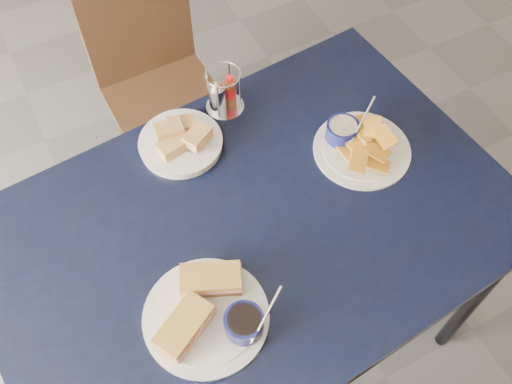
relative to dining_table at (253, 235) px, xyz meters
name	(u,v)px	position (x,y,z in m)	size (l,w,h in m)	color
ground	(248,348)	(-0.05, -0.06, -0.69)	(6.00, 6.00, 0.00)	#4C4C51
dining_table	(253,235)	(0.00, 0.00, 0.00)	(1.39, 0.99, 0.75)	black
chair_far	(155,73)	(0.04, 0.87, -0.21)	(0.40, 0.38, 0.84)	black
sandwich_plate	(209,311)	(-0.20, -0.17, 0.08)	(0.31, 0.29, 0.12)	white
plantain_plate	(356,143)	(0.36, 0.08, 0.08)	(0.27, 0.27, 0.12)	white
bread_basket	(181,141)	(-0.06, 0.31, 0.08)	(0.23, 0.23, 0.07)	white
condiment_caddy	(222,94)	(0.10, 0.38, 0.12)	(0.11, 0.11, 0.14)	silver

